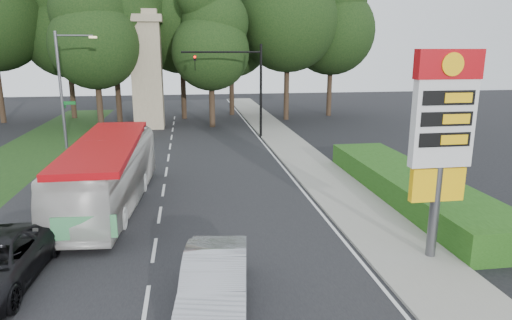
{
  "coord_description": "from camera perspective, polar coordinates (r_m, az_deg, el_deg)",
  "views": [
    {
      "loc": [
        1.31,
        -11.06,
        6.86
      ],
      "look_at": [
        4.16,
        7.74,
        2.2
      ],
      "focal_mm": 32.0,
      "sensor_mm": 36.0,
      "label": 1
    }
  ],
  "objects": [
    {
      "name": "ground",
      "position": [
        13.08,
        -13.76,
        -18.3
      ],
      "size": [
        120.0,
        120.0,
        0.0
      ],
      "primitive_type": "plane",
      "color": "black",
      "rests_on": "ground"
    },
    {
      "name": "road_surface",
      "position": [
        24.09,
        -11.38,
        -3.03
      ],
      "size": [
        14.0,
        80.0,
        0.02
      ],
      "primitive_type": "cube",
      "color": "black",
      "rests_on": "ground"
    },
    {
      "name": "sidewalk_right",
      "position": [
        25.09,
        8.39,
        -2.11
      ],
      "size": [
        3.0,
        80.0,
        0.12
      ],
      "primitive_type": "cube",
      "color": "gray",
      "rests_on": "ground"
    },
    {
      "name": "grass_verge_left",
      "position": [
        31.75,
        -28.27,
        -0.36
      ],
      "size": [
        5.0,
        50.0,
        0.02
      ],
      "primitive_type": "cube",
      "color": "#193814",
      "rests_on": "ground"
    },
    {
      "name": "hedge",
      "position": [
        22.5,
        18.75,
        -3.14
      ],
      "size": [
        3.0,
        14.0,
        1.2
      ],
      "primitive_type": "cube",
      "color": "#1E4612",
      "rests_on": "ground"
    },
    {
      "name": "gas_station_pylon",
      "position": [
        15.44,
        22.3,
        3.75
      ],
      "size": [
        2.1,
        0.45,
        6.85
      ],
      "color": "#59595E",
      "rests_on": "ground"
    },
    {
      "name": "traffic_signal_mast",
      "position": [
        35.39,
        -1.52,
        10.22
      ],
      "size": [
        6.1,
        0.35,
        7.2
      ],
      "color": "black",
      "rests_on": "ground"
    },
    {
      "name": "streetlight_signs",
      "position": [
        34.18,
        -22.91,
        8.64
      ],
      "size": [
        2.75,
        0.98,
        8.0
      ],
      "color": "#59595E",
      "rests_on": "ground"
    },
    {
      "name": "monument",
      "position": [
        41.23,
        -13.45,
        10.96
      ],
      "size": [
        3.0,
        3.0,
        10.05
      ],
      "color": "gray",
      "rests_on": "ground"
    },
    {
      "name": "tree_west_near",
      "position": [
        49.47,
        -22.78,
        16.41
      ],
      "size": [
        8.4,
        8.4,
        16.5
      ],
      "color": "#2D2116",
      "rests_on": "ground"
    },
    {
      "name": "tree_center_right",
      "position": [
        46.24,
        -9.46,
        18.76
      ],
      "size": [
        9.24,
        9.24,
        18.15
      ],
      "color": "#2D2116",
      "rests_on": "ground"
    },
    {
      "name": "tree_east_near",
      "position": [
        48.37,
        -3.17,
        17.1
      ],
      "size": [
        8.12,
        8.12,
        15.95
      ],
      "color": "#2D2116",
      "rests_on": "ground"
    },
    {
      "name": "tree_far_east",
      "position": [
        48.47,
        9.52,
        17.72
      ],
      "size": [
        8.68,
        8.68,
        17.05
      ],
      "color": "#2D2116",
      "rests_on": "ground"
    },
    {
      "name": "tree_monument_left",
      "position": [
        40.76,
        -19.68,
        15.56
      ],
      "size": [
        7.28,
        7.28,
        14.3
      ],
      "color": "#2D2116",
      "rests_on": "ground"
    },
    {
      "name": "tree_monument_right",
      "position": [
        40.63,
        -5.72,
        15.33
      ],
      "size": [
        6.72,
        6.72,
        13.2
      ],
      "color": "#2D2116",
      "rests_on": "ground"
    },
    {
      "name": "transit_bus",
      "position": [
        21.08,
        -17.95,
        -1.7
      ],
      "size": [
        3.29,
        10.79,
        2.96
      ],
      "primitive_type": "imported",
      "rotation": [
        0.0,
        0.0,
        -0.08
      ],
      "color": "silver",
      "rests_on": "ground"
    },
    {
      "name": "sedan_silver",
      "position": [
        12.58,
        -5.15,
        -15.1
      ],
      "size": [
        2.29,
        5.02,
        1.6
      ],
      "primitive_type": "imported",
      "rotation": [
        0.0,
        0.0,
        -0.13
      ],
      "color": "#A8AAB0",
      "rests_on": "ground"
    }
  ]
}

